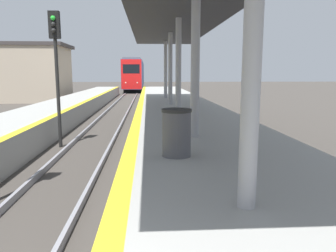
% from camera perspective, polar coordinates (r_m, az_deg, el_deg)
% --- Properties ---
extents(train, '(2.66, 23.13, 4.63)m').
position_cam_1_polar(train, '(53.65, -5.81, 8.87)').
color(train, black).
rests_on(train, ground).
extents(signal_mid, '(0.36, 0.31, 4.65)m').
position_cam_1_polar(signal_mid, '(12.04, -18.95, 11.77)').
color(signal_mid, black).
rests_on(signal_mid, ground).
extents(station_canopy, '(3.91, 22.93, 3.95)m').
position_cam_1_polar(station_canopy, '(13.20, 1.86, 18.33)').
color(station_canopy, '#99999E').
rests_on(station_canopy, platform_right).
extents(trash_bin, '(0.60, 0.60, 0.95)m').
position_cam_1_polar(trash_bin, '(6.52, 1.50, -1.15)').
color(trash_bin, '#4C4C51').
rests_on(trash_bin, platform_right).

